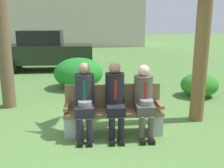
% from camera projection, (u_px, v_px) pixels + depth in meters
% --- Properties ---
extents(ground_plane, '(80.00, 80.00, 0.00)m').
position_uv_depth(ground_plane, '(105.00, 137.00, 4.62)').
color(ground_plane, '#517B3B').
extents(park_bench, '(1.77, 0.44, 0.90)m').
position_uv_depth(park_bench, '(113.00, 111.00, 4.74)').
color(park_bench, brown).
rests_on(park_bench, ground).
extents(seated_man_left, '(0.34, 0.72, 1.33)m').
position_uv_depth(seated_man_left, '(85.00, 97.00, 4.50)').
color(seated_man_left, '#23232D').
rests_on(seated_man_left, ground).
extents(seated_man_middle, '(0.34, 0.72, 1.34)m').
position_uv_depth(seated_man_middle, '(115.00, 96.00, 4.54)').
color(seated_man_middle, black).
rests_on(seated_man_middle, ground).
extents(seated_man_right, '(0.34, 0.72, 1.28)m').
position_uv_depth(seated_man_right, '(144.00, 97.00, 4.58)').
color(seated_man_right, '#4C473D').
rests_on(seated_man_right, ground).
extents(shrub_near_bench, '(1.03, 0.95, 0.64)m').
position_uv_depth(shrub_near_bench, '(199.00, 85.00, 7.10)').
color(shrub_near_bench, '#2B7821').
rests_on(shrub_near_bench, ground).
extents(shrub_mid_lawn, '(1.51, 1.39, 0.94)m').
position_uv_depth(shrub_mid_lawn, '(78.00, 73.00, 7.98)').
color(shrub_mid_lawn, '#1F7D27').
rests_on(shrub_mid_lawn, ground).
extents(parked_car_near, '(3.93, 1.76, 1.68)m').
position_uv_depth(parked_car_near, '(45.00, 51.00, 10.82)').
color(parked_car_near, '#232D1E').
rests_on(parked_car_near, ground).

